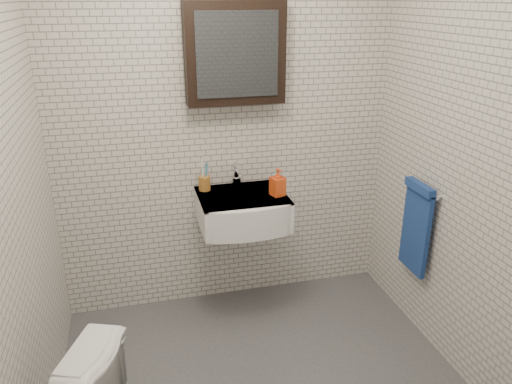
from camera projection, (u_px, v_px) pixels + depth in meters
The scene contains 7 objects.
room_shell at pixel (269, 130), 2.21m from camera, with size 2.22×2.02×2.51m.
washbasin at pixel (244, 211), 3.15m from camera, with size 0.55×0.50×0.20m.
faucet at pixel (237, 177), 3.26m from camera, with size 0.06×0.20×0.15m.
mirror_cabinet at pixel (235, 54), 2.97m from camera, with size 0.60×0.15×0.60m.
towel_rail at pixel (417, 224), 3.04m from camera, with size 0.09×0.30×0.58m.
toothbrush_cup at pixel (205, 182), 3.21m from camera, with size 0.09×0.09×0.21m.
soap_bottle at pixel (278, 182), 3.11m from camera, with size 0.08×0.08×0.18m, color #E85618.
Camera 1 is at (-0.59, -2.07, 2.03)m, focal length 35.00 mm.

